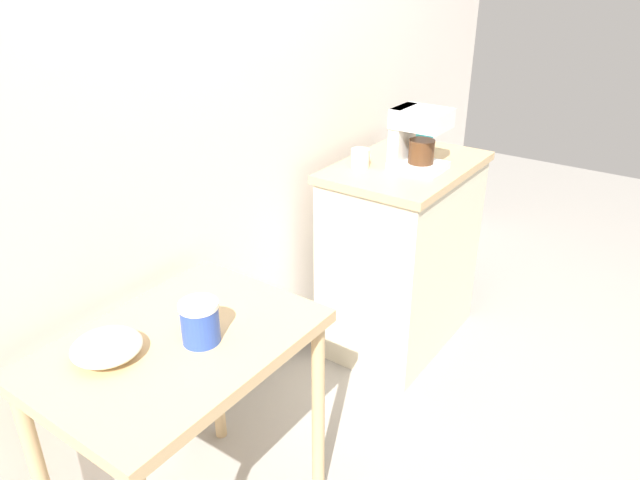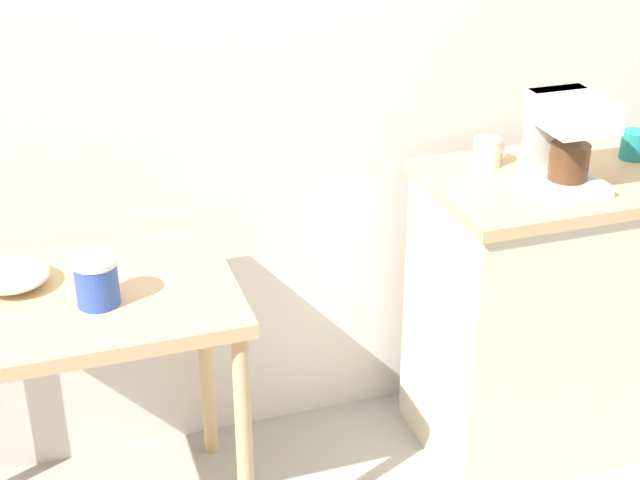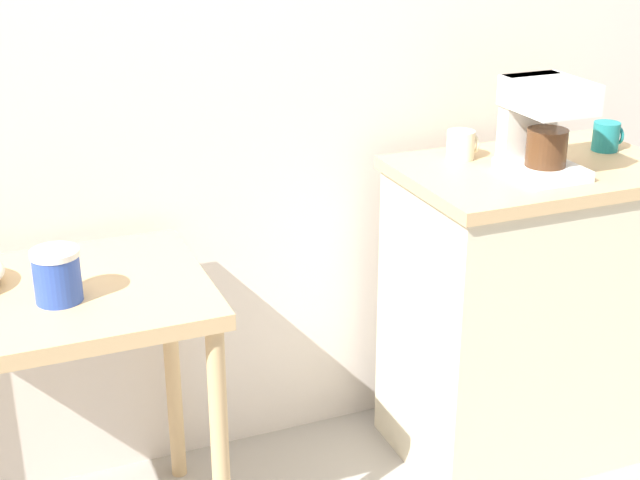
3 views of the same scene
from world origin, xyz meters
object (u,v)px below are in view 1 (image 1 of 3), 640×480
Objects in this scene: bowl_stoneware at (107,347)px; coffee_maker at (416,136)px; canister_enamel at (200,322)px; mug_small_cream at (360,158)px; mug_dark_teal at (424,138)px.

coffee_maker reaches higher than bowl_stoneware.
bowl_stoneware is 1.52m from coffee_maker.
coffee_maker is (1.29, 0.01, 0.23)m from canister_enamel.
canister_enamel is 1.31m from coffee_maker.
mug_small_cream is (-0.13, 0.19, -0.10)m from coffee_maker.
bowl_stoneware is at bearing 174.36° from coffee_maker.
mug_small_cream is (1.36, 0.04, 0.16)m from bowl_stoneware.
mug_dark_teal is (0.31, 0.11, -0.10)m from coffee_maker.
coffee_maker is 3.08× the size of mug_dark_teal.
coffee_maker is at bearing -5.64° from bowl_stoneware.
coffee_maker is at bearing -56.35° from mug_small_cream.
mug_dark_teal reaches higher than mug_small_cream.
canister_enamel is 1.43× the size of mug_small_cream.
bowl_stoneware is 2.18× the size of mug_small_cream.
coffee_maker reaches higher than mug_small_cream.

